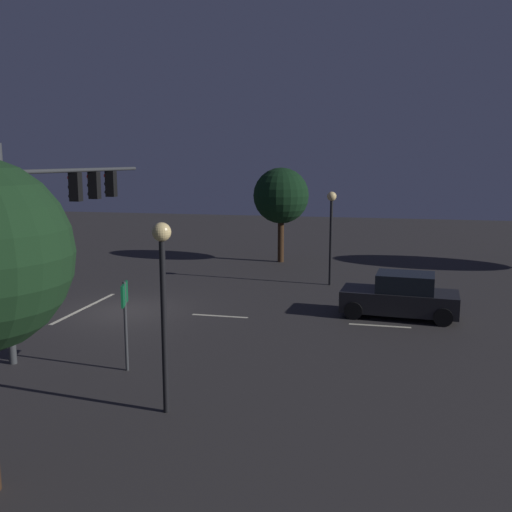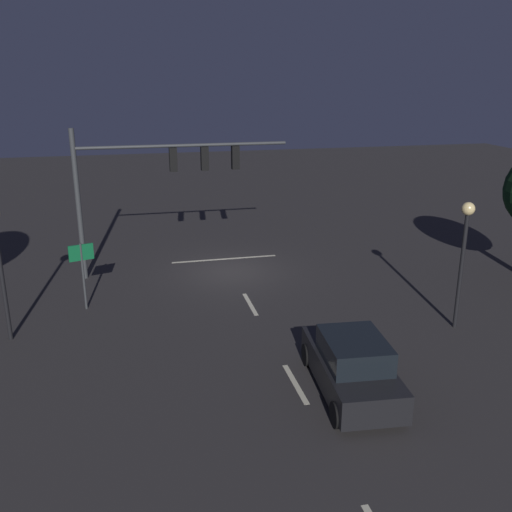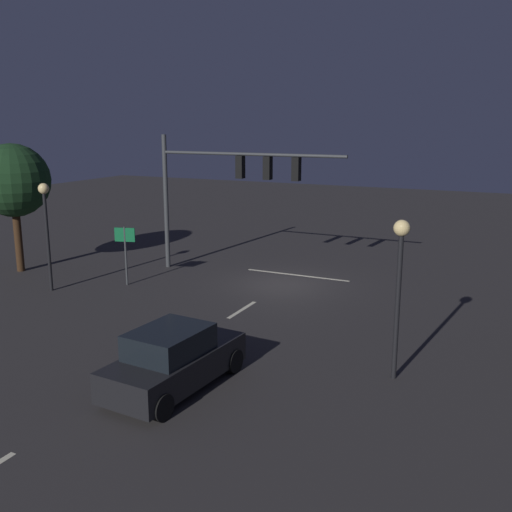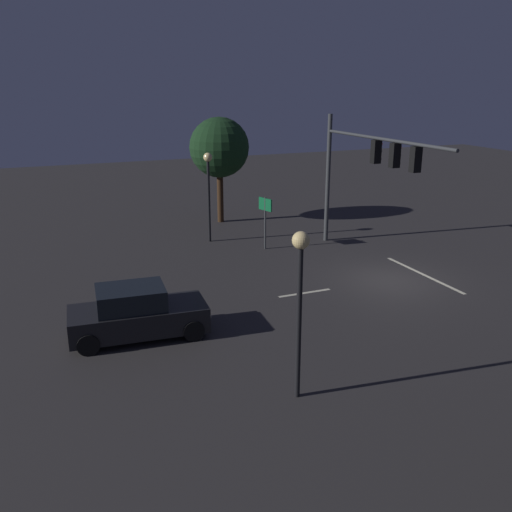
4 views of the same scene
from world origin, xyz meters
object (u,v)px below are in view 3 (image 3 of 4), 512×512
Objects in this scene: street_lamp_right_kerb at (46,215)px; route_sign at (125,243)px; tree_right_near at (13,181)px; traffic_signal_assembly at (227,178)px; street_lamp_left_kerb at (400,267)px; car_approaching at (174,360)px.

route_sign is at bearing -138.06° from street_lamp_right_kerb.
tree_right_near is at bearing 1.84° from route_sign.
tree_right_near reaches higher than street_lamp_right_kerb.
traffic_signal_assembly is 5.39m from route_sign.
street_lamp_left_kerb is 1.73× the size of route_sign.
street_lamp_left_kerb reaches higher than car_approaching.
traffic_signal_assembly reaches higher than street_lamp_left_kerb.
route_sign is (-2.33, -2.09, -1.35)m from street_lamp_right_kerb.
street_lamp_right_kerb is 4.35m from tree_right_near.
traffic_signal_assembly is at bearing -134.10° from street_lamp_right_kerb.
street_lamp_right_kerb is (14.95, -2.47, 0.04)m from street_lamp_left_kerb.
street_lamp_right_kerb reaches higher than street_lamp_left_kerb.
traffic_signal_assembly reaches higher than tree_right_near.
tree_right_near reaches higher than street_lamp_left_kerb.
traffic_signal_assembly is at bearing -40.37° from street_lamp_left_kerb.
traffic_signal_assembly is 7.92m from street_lamp_right_kerb.
tree_right_near is at bearing 22.00° from traffic_signal_assembly.
street_lamp_right_kerb is (9.80, -5.60, 2.41)m from car_approaching.
traffic_signal_assembly is 12.55m from street_lamp_left_kerb.
car_approaching is (-4.36, 11.22, -3.68)m from traffic_signal_assembly.
route_sign is at bearing -178.16° from tree_right_near.
traffic_signal_assembly is at bearing -158.00° from tree_right_near.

